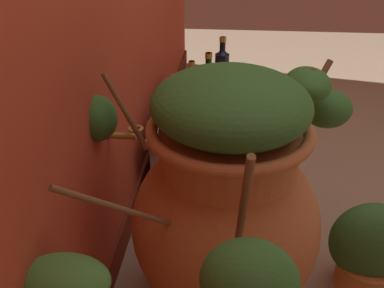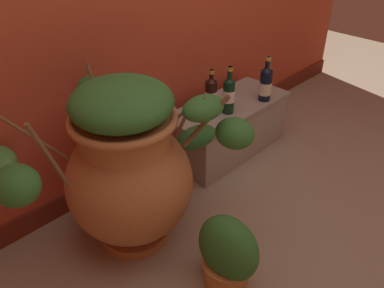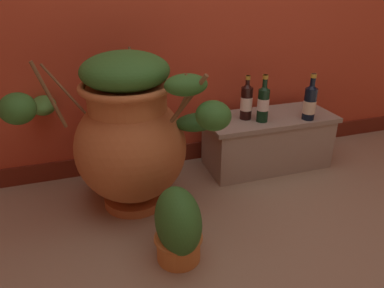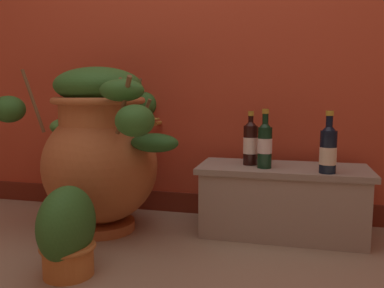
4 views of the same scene
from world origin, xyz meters
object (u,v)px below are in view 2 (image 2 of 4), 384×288
Objects in this scene: wine_bottle_right at (266,83)px; wine_bottle_middle at (229,93)px; terracotta_urn at (128,166)px; wine_bottle_left at (211,95)px; potted_shrub at (228,253)px.

wine_bottle_middle is at bearing 168.96° from wine_bottle_right.
terracotta_urn is at bearing -177.48° from wine_bottle_right.
terracotta_urn is 3.75× the size of wine_bottle_left.
wine_bottle_right is (1.16, 0.05, 0.04)m from terracotta_urn.
terracotta_urn is 3.55× the size of wine_bottle_middle.
wine_bottle_left reaches higher than potted_shrub.
wine_bottle_right reaches higher than wine_bottle_left.
wine_bottle_left is 0.95× the size of wine_bottle_right.
terracotta_urn reaches higher than wine_bottle_left.
terracotta_urn is at bearing -166.74° from wine_bottle_left.
potted_shrub is (-0.66, -0.71, -0.31)m from wine_bottle_left.
potted_shrub is at bearing -132.99° from wine_bottle_left.
wine_bottle_left is at bearing 47.01° from potted_shrub.
terracotta_urn is 0.87m from wine_bottle_middle.
wine_bottle_middle reaches higher than wine_bottle_left.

